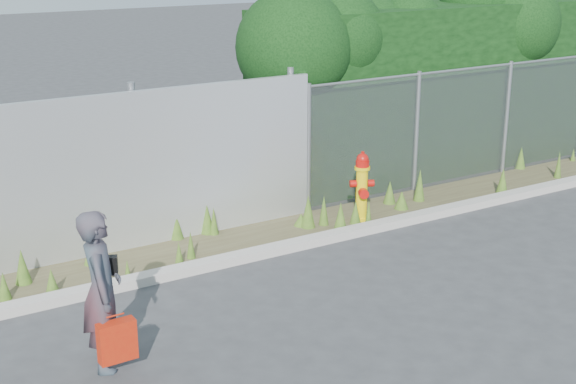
{
  "coord_description": "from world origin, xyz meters",
  "views": [
    {
      "loc": [
        -5.45,
        -6.99,
        4.15
      ],
      "look_at": [
        -0.3,
        1.4,
        1.0
      ],
      "focal_mm": 50.0,
      "sensor_mm": 36.0,
      "label": 1
    }
  ],
  "objects": [
    {
      "name": "woman",
      "position": [
        -3.25,
        0.11,
        0.83
      ],
      "size": [
        0.58,
        0.7,
        1.66
      ],
      "primitive_type": "imported",
      "rotation": [
        0.0,
        0.0,
        1.22
      ],
      "color": "#105865",
      "rests_on": "ground"
    },
    {
      "name": "hedge",
      "position": [
        4.22,
        3.98,
        1.97
      ],
      "size": [
        7.82,
        2.02,
        3.67
      ],
      "color": "black",
      "rests_on": "ground"
    },
    {
      "name": "fire_hydrant",
      "position": [
        1.53,
        2.24,
        0.53
      ],
      "size": [
        0.37,
        0.33,
        1.1
      ],
      "rotation": [
        0.0,
        0.0,
        -0.43
      ],
      "color": "yellow",
      "rests_on": "ground"
    },
    {
      "name": "corrugated_fence",
      "position": [
        -3.25,
        3.01,
        1.1
      ],
      "size": [
        8.5,
        0.21,
        2.3
      ],
      "color": "silver",
      "rests_on": "ground"
    },
    {
      "name": "black_shoulder_bag",
      "position": [
        -3.15,
        0.22,
        1.04
      ],
      "size": [
        0.24,
        0.1,
        0.18
      ],
      "rotation": [
        0.0,
        0.0,
        -0.43
      ],
      "color": "black"
    },
    {
      "name": "weed_strip",
      "position": [
        -0.49,
        2.46,
        0.14
      ],
      "size": [
        16.0,
        1.29,
        0.55
      ],
      "color": "#49422A",
      "rests_on": "ground"
    },
    {
      "name": "red_tote_bag",
      "position": [
        -3.22,
        -0.18,
        0.39
      ],
      "size": [
        0.37,
        0.14,
        0.49
      ],
      "rotation": [
        0.0,
        0.0,
        0.02
      ],
      "color": "#B01A0A"
    },
    {
      "name": "ground",
      "position": [
        0.0,
        0.0,
        0.0
      ],
      "size": [
        80.0,
        80.0,
        0.0
      ],
      "primitive_type": "plane",
      "color": "#363639",
      "rests_on": "ground"
    },
    {
      "name": "curb",
      "position": [
        0.0,
        1.8,
        0.06
      ],
      "size": [
        16.0,
        0.22,
        0.12
      ],
      "primitive_type": "cube",
      "color": "#A8A098",
      "rests_on": "ground"
    },
    {
      "name": "chainlink_fence",
      "position": [
        4.25,
        3.0,
        1.03
      ],
      "size": [
        6.5,
        0.07,
        2.05
      ],
      "color": "gray",
      "rests_on": "ground"
    }
  ]
}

